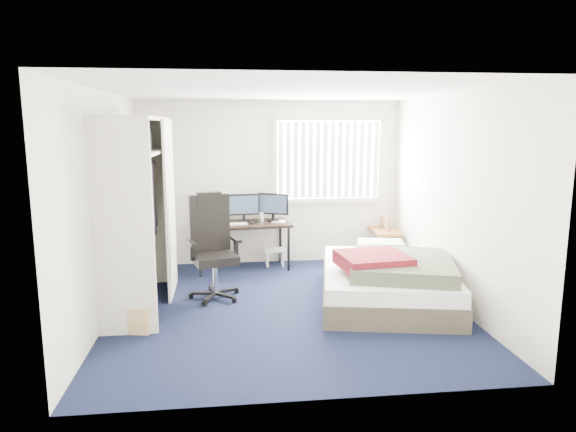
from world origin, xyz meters
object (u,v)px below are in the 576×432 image
Objects in this scene: office_chair at (213,257)px; nightstand at (383,233)px; desk at (242,220)px; bed at (388,279)px.

office_chair reaches higher than nightstand.
office_chair reaches higher than desk.
nightstand is at bearing 27.02° from office_chair.
bed is (2.11, -0.46, -0.22)m from office_chair.
desk is at bearing 135.19° from bed.
office_chair is (-0.40, -1.24, -0.23)m from desk.
desk reaches higher than nightstand.
nightstand is at bearing 2.41° from desk.
desk is 1.90× the size of nightstand.
office_chair is 2.17m from bed.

